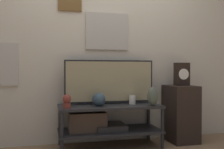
{
  "coord_description": "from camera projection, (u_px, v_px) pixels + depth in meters",
  "views": [
    {
      "loc": [
        -0.73,
        -2.79,
        0.94
      ],
      "look_at": [
        0.03,
        0.29,
        0.88
      ],
      "focal_mm": 42.0,
      "sensor_mm": 36.0,
      "label": 1
    }
  ],
  "objects": [
    {
      "name": "vase_urn_stoneware",
      "position": [
        153.0,
        96.0,
        3.11
      ],
      "size": [
        0.13,
        0.11,
        0.22
      ],
      "color": "#4C5647",
      "rests_on": "media_console"
    },
    {
      "name": "side_table",
      "position": [
        181.0,
        113.0,
        3.44
      ],
      "size": [
        0.34,
        0.45,
        0.73
      ],
      "color": "black",
      "rests_on": "ground_plane"
    },
    {
      "name": "television",
      "position": [
        110.0,
        81.0,
        3.29
      ],
      "size": [
        1.13,
        0.05,
        0.55
      ],
      "color": "black",
      "rests_on": "media_console"
    },
    {
      "name": "wall_back",
      "position": [
        105.0,
        38.0,
        3.46
      ],
      "size": [
        6.4,
        0.08,
        2.7
      ],
      "color": "beige",
      "rests_on": "ground_plane"
    },
    {
      "name": "media_console",
      "position": [
        102.0,
        121.0,
        3.16
      ],
      "size": [
        1.24,
        0.51,
        0.51
      ],
      "color": "#232326",
      "rests_on": "ground_plane"
    },
    {
      "name": "mantel_clock",
      "position": [
        182.0,
        74.0,
        3.47
      ],
      "size": [
        0.19,
        0.11,
        0.3
      ],
      "color": "black",
      "rests_on": "side_table"
    },
    {
      "name": "vase_round_glass",
      "position": [
        99.0,
        100.0,
        3.09
      ],
      "size": [
        0.16,
        0.16,
        0.16
      ],
      "color": "#2D4251",
      "rests_on": "media_console"
    },
    {
      "name": "candle_jar",
      "position": [
        132.0,
        100.0,
        3.27
      ],
      "size": [
        0.08,
        0.08,
        0.11
      ],
      "color": "silver",
      "rests_on": "media_console"
    },
    {
      "name": "decorative_bust",
      "position": [
        67.0,
        101.0,
        2.92
      ],
      "size": [
        0.1,
        0.1,
        0.15
      ],
      "color": "brown",
      "rests_on": "media_console"
    }
  ]
}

